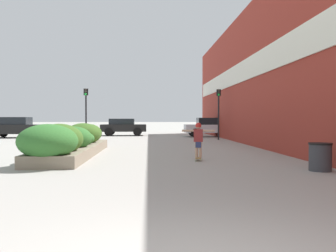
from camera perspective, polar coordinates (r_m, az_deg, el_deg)
building_wall_right at (r=18.59m, az=15.53°, el=8.61°), size 0.67×41.78×7.83m
planter_box at (r=15.07m, az=-14.51°, el=-2.27°), size 1.84×9.11×1.32m
skateboard at (r=13.31m, az=4.64°, el=-4.98°), size 0.29×0.62×0.10m
skateboarder at (r=13.25m, az=4.65°, el=-1.60°), size 1.16×0.24×1.24m
trash_bin at (r=11.47m, az=22.19°, el=-4.38°), size 0.65×0.65×0.80m
car_leftmost at (r=32.74m, az=-6.82°, el=-0.07°), size 3.89×2.05×1.47m
car_center_left at (r=30.58m, az=6.31°, el=-0.11°), size 3.92×2.02×1.54m
car_center_right at (r=31.23m, az=-22.20°, el=-0.15°), size 4.23×2.06×1.59m
traffic_light_left at (r=25.87m, az=-12.40°, el=3.12°), size 0.28×0.30×3.51m
traffic_light_right at (r=26.15m, az=7.72°, el=3.12°), size 0.28×0.30×3.51m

